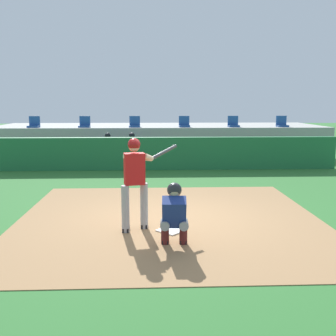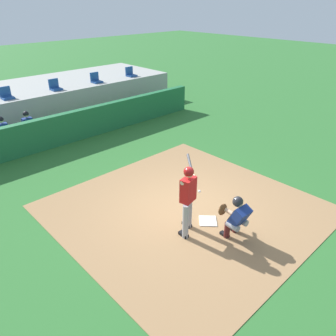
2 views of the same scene
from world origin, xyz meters
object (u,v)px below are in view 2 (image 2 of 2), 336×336
object	(u,v)px
batter_at_plate	(188,196)
stadium_seat_4	(96,80)
stadium_seat_3	(55,87)
home_plate	(208,221)
stadium_seat_5	(131,74)
dugout_player_1	(30,127)
dugout_player_0	(5,134)
stadium_seat_2	(7,95)
catcher_crouched	(236,216)

from	to	relation	value
batter_at_plate	stadium_seat_4	size ratio (longest dim) A/B	3.76
batter_at_plate	stadium_seat_3	xyz separation A→B (m)	(1.76, 10.08, 0.50)
home_plate	stadium_seat_5	xyz separation A→B (m)	(5.42, 10.18, 1.51)
stadium_seat_4	stadium_seat_5	bearing A→B (deg)	0.00
home_plate	dugout_player_1	xyz separation A→B (m)	(-1.12, 8.14, 0.65)
dugout_player_0	dugout_player_1	world-z (taller)	same
stadium_seat_4	home_plate	bearing A→B (deg)	-107.71
home_plate	stadium_seat_3	bearing A→B (deg)	83.92
home_plate	dugout_player_1	distance (m)	8.25
dugout_player_0	home_plate	bearing A→B (deg)	-75.80
stadium_seat_2	dugout_player_1	bearing A→B (deg)	-91.15
dugout_player_0	stadium_seat_3	xyz separation A→B (m)	(3.14, 2.03, 0.86)
dugout_player_0	stadium_seat_2	xyz separation A→B (m)	(0.98, 2.03, 0.86)
home_plate	dugout_player_0	world-z (taller)	dugout_player_0
home_plate	catcher_crouched	xyz separation A→B (m)	(0.00, -0.81, 0.58)
batter_at_plate	stadium_seat_2	distance (m)	10.10
catcher_crouched	stadium_seat_5	distance (m)	12.28
batter_at_plate	catcher_crouched	xyz separation A→B (m)	(0.68, -0.91, -0.43)
stadium_seat_2	stadium_seat_5	distance (m)	6.50
stadium_seat_2	stadium_seat_3	world-z (taller)	same
home_plate	stadium_seat_5	size ratio (longest dim) A/B	0.92
dugout_player_0	stadium_seat_2	bearing A→B (deg)	64.34
stadium_seat_3	stadium_seat_4	size ratio (longest dim) A/B	1.00
catcher_crouched	stadium_seat_4	xyz separation A→B (m)	(3.25, 10.99, 0.93)
dugout_player_0	stadium_seat_5	size ratio (longest dim) A/B	2.71
home_plate	stadium_seat_3	world-z (taller)	stadium_seat_3
dugout_player_0	stadium_seat_4	xyz separation A→B (m)	(5.31, 2.03, 0.86)
stadium_seat_4	batter_at_plate	bearing A→B (deg)	-111.29
stadium_seat_4	stadium_seat_5	size ratio (longest dim) A/B	1.00
catcher_crouched	stadium_seat_4	world-z (taller)	stadium_seat_4
stadium_seat_3	home_plate	bearing A→B (deg)	-96.08
stadium_seat_2	stadium_seat_5	size ratio (longest dim) A/B	1.00
stadium_seat_2	stadium_seat_4	world-z (taller)	same
stadium_seat_4	stadium_seat_5	world-z (taller)	same
home_plate	catcher_crouched	distance (m)	1.00
dugout_player_0	stadium_seat_5	xyz separation A→B (m)	(7.48, 2.03, 0.86)
home_plate	catcher_crouched	bearing A→B (deg)	-89.81
stadium_seat_3	stadium_seat_5	bearing A→B (deg)	0.00
stadium_seat_4	catcher_crouched	bearing A→B (deg)	-106.46
stadium_seat_4	stadium_seat_5	distance (m)	2.17
stadium_seat_5	dugout_player_0	bearing A→B (deg)	-164.78
catcher_crouched	stadium_seat_5	xyz separation A→B (m)	(5.41, 10.99, 0.93)
home_plate	stadium_seat_4	distance (m)	10.79
dugout_player_0	dugout_player_1	bearing A→B (deg)	0.00
stadium_seat_3	stadium_seat_4	bearing A→B (deg)	0.00
home_plate	stadium_seat_5	bearing A→B (deg)	61.98
batter_at_plate	stadium_seat_5	bearing A→B (deg)	58.84
batter_at_plate	stadium_seat_3	bearing A→B (deg)	80.09
dugout_player_1	batter_at_plate	bearing A→B (deg)	-86.82
home_plate	stadium_seat_3	size ratio (longest dim) A/B	0.92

